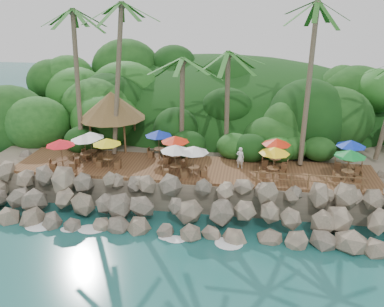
# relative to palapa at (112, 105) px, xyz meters

# --- Properties ---
(ground) EXTENTS (140.00, 140.00, 0.00)m
(ground) POSITION_rel_palapa_xyz_m (7.13, -9.71, -5.79)
(ground) COLOR #19514F
(ground) RESTS_ON ground
(land_base) EXTENTS (32.00, 25.20, 2.10)m
(land_base) POSITION_rel_palapa_xyz_m (7.13, 6.29, -4.74)
(land_base) COLOR gray
(land_base) RESTS_ON ground
(jungle_hill) EXTENTS (44.80, 28.00, 15.40)m
(jungle_hill) POSITION_rel_palapa_xyz_m (7.13, 13.79, -5.79)
(jungle_hill) COLOR #143811
(jungle_hill) RESTS_ON ground
(seawall) EXTENTS (29.00, 4.00, 2.30)m
(seawall) POSITION_rel_palapa_xyz_m (7.13, -7.71, -4.64)
(seawall) COLOR gray
(seawall) RESTS_ON ground
(terrace) EXTENTS (26.00, 5.00, 0.20)m
(terrace) POSITION_rel_palapa_xyz_m (7.13, -3.71, -3.59)
(terrace) COLOR brown
(terrace) RESTS_ON land_base
(jungle_foliage) EXTENTS (44.00, 16.00, 12.00)m
(jungle_foliage) POSITION_rel_palapa_xyz_m (7.13, 5.29, -5.79)
(jungle_foliage) COLOR #143811
(jungle_foliage) RESTS_ON ground
(foam_line) EXTENTS (25.20, 0.80, 0.06)m
(foam_line) POSITION_rel_palapa_xyz_m (7.13, -9.41, -5.76)
(foam_line) COLOR white
(foam_line) RESTS_ON ground
(palms) EXTENTS (29.20, 6.75, 12.60)m
(palms) POSITION_rel_palapa_xyz_m (8.34, -0.86, 5.88)
(palms) COLOR brown
(palms) RESTS_ON ground
(palapa) EXTENTS (5.42, 5.42, 4.60)m
(palapa) POSITION_rel_palapa_xyz_m (0.00, 0.00, 0.00)
(palapa) COLOR brown
(palapa) RESTS_ON ground
(dining_clusters) EXTENTS (22.33, 5.23, 2.25)m
(dining_clusters) POSITION_rel_palapa_xyz_m (6.95, -3.97, -1.62)
(dining_clusters) COLOR brown
(dining_clusters) RESTS_ON terrace
(railing) EXTENTS (7.20, 0.10, 1.00)m
(railing) POSITION_rel_palapa_xyz_m (15.04, -6.06, -2.88)
(railing) COLOR brown
(railing) RESTS_ON terrace
(waiter) EXTENTS (0.65, 0.51, 1.58)m
(waiter) POSITION_rel_palapa_xyz_m (10.56, -3.20, -2.70)
(waiter) COLOR white
(waiter) RESTS_ON terrace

